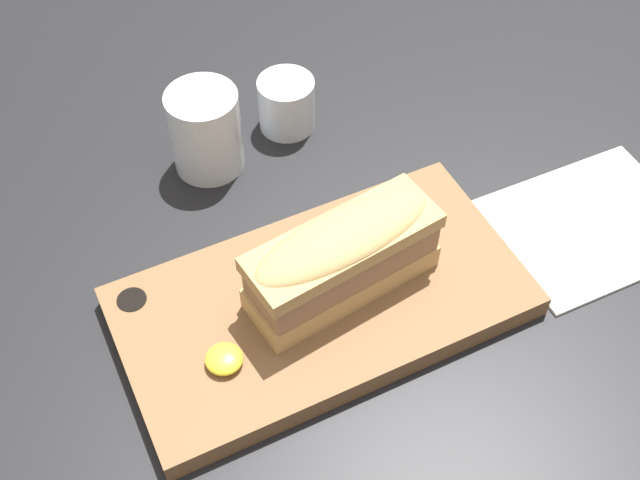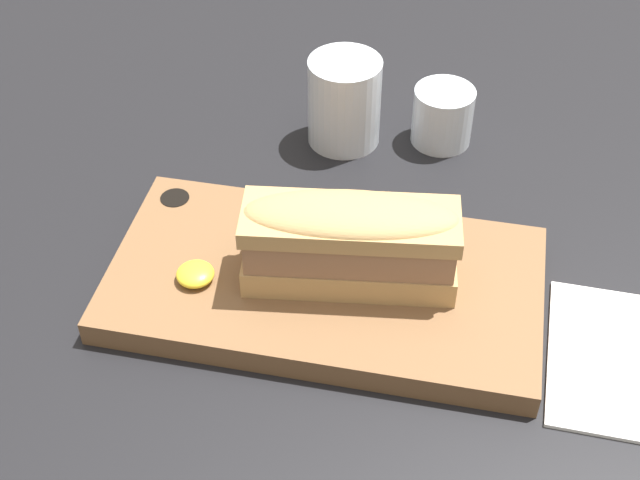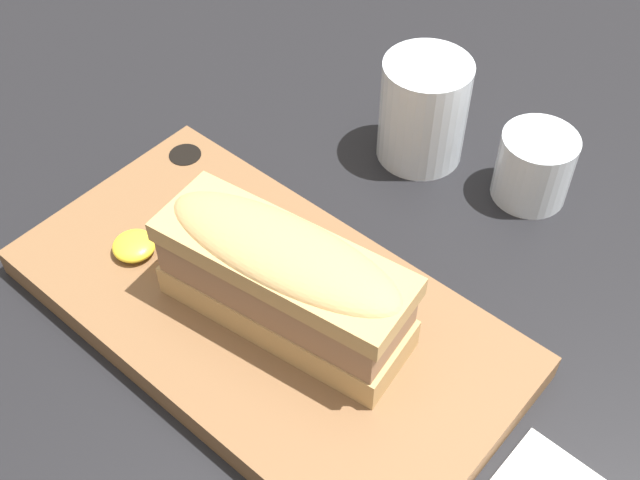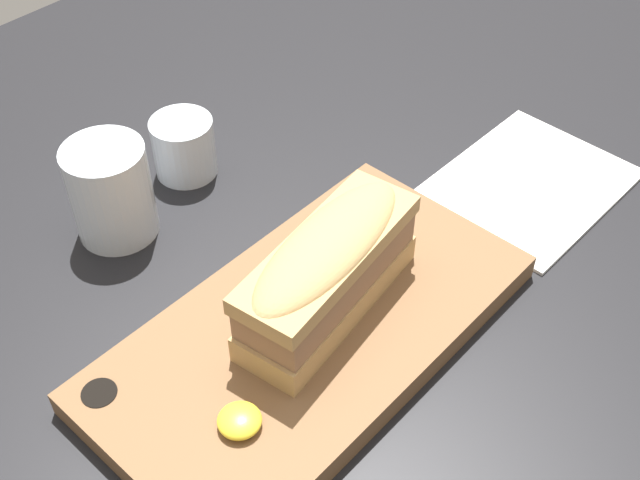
% 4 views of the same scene
% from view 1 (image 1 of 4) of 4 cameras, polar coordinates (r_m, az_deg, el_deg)
% --- Properties ---
extents(dining_table, '(1.74, 1.30, 0.02)m').
position_cam_1_polar(dining_table, '(0.85, 5.08, -1.19)').
color(dining_table, black).
rests_on(dining_table, ground).
extents(serving_board, '(0.39, 0.21, 0.03)m').
position_cam_1_polar(serving_board, '(0.79, 0.06, -4.39)').
color(serving_board, brown).
rests_on(serving_board, dining_table).
extents(sandwich, '(0.20, 0.09, 0.09)m').
position_cam_1_polar(sandwich, '(0.75, 1.62, -1.14)').
color(sandwich, tan).
rests_on(sandwich, serving_board).
extents(mustard_dollop, '(0.03, 0.03, 0.01)m').
position_cam_1_polar(mustard_dollop, '(0.73, -6.84, -8.40)').
color(mustard_dollop, yellow).
rests_on(mustard_dollop, serving_board).
extents(water_glass, '(0.08, 0.08, 0.10)m').
position_cam_1_polar(water_glass, '(0.91, -8.09, 7.39)').
color(water_glass, silver).
rests_on(water_glass, dining_table).
extents(wine_glass, '(0.07, 0.07, 0.06)m').
position_cam_1_polar(wine_glass, '(0.95, -2.39, 9.52)').
color(wine_glass, silver).
rests_on(wine_glass, dining_table).
extents(napkin, '(0.21, 0.17, 0.00)m').
position_cam_1_polar(napkin, '(0.91, 18.73, 1.07)').
color(napkin, white).
rests_on(napkin, dining_table).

